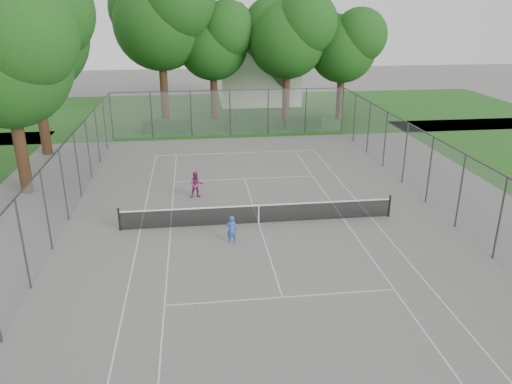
{
  "coord_description": "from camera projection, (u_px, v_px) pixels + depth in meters",
  "views": [
    {
      "loc": [
        -2.83,
        -21.3,
        9.74
      ],
      "look_at": [
        0.0,
        1.0,
        1.2
      ],
      "focal_mm": 35.0,
      "sensor_mm": 36.0,
      "label": 1
    }
  ],
  "objects": [
    {
      "name": "tree_far_left",
      "position": [
        161.0,
        15.0,
        41.09
      ],
      "size": [
        8.91,
        8.13,
        12.8
      ],
      "color": "#351F13",
      "rests_on": "ground"
    },
    {
      "name": "grass_far",
      "position": [
        223.0,
        112.0,
        47.65
      ],
      "size": [
        60.0,
        20.0,
        0.0
      ],
      "primitive_type": "cube",
      "color": "#1C4B15",
      "rests_on": "ground"
    },
    {
      "name": "ground",
      "position": [
        259.0,
        223.0,
        23.54
      ],
      "size": [
        120.0,
        120.0,
        0.0
      ],
      "primitive_type": "plane",
      "color": "#63615F",
      "rests_on": "ground"
    },
    {
      "name": "perimeter_fence",
      "position": [
        259.0,
        187.0,
        22.9
      ],
      "size": [
        18.08,
        34.08,
        3.52
      ],
      "color": "#38383D",
      "rests_on": "ground"
    },
    {
      "name": "tree_side_back",
      "position": [
        30.0,
        26.0,
        31.38
      ],
      "size": [
        8.46,
        7.73,
        12.16
      ],
      "color": "#351F13",
      "rests_on": "ground"
    },
    {
      "name": "tree_far_right",
      "position": [
        344.0,
        43.0,
        42.59
      ],
      "size": [
        6.59,
        6.02,
        9.48
      ],
      "color": "#351F13",
      "rests_on": "ground"
    },
    {
      "name": "tree_side_front",
      "position": [
        5.0,
        52.0,
        24.77
      ],
      "size": [
        7.53,
        6.87,
        10.82
      ],
      "color": "#351F13",
      "rests_on": "ground"
    },
    {
      "name": "hedge_mid",
      "position": [
        249.0,
        123.0,
        40.75
      ],
      "size": [
        3.63,
        1.04,
        1.14
      ],
      "primitive_type": "cube",
      "color": "#143E14",
      "rests_on": "ground"
    },
    {
      "name": "house",
      "position": [
        259.0,
        64.0,
        50.68
      ],
      "size": [
        7.87,
        6.1,
        9.8
      ],
      "color": "white",
      "rests_on": "ground"
    },
    {
      "name": "court_markings",
      "position": [
        259.0,
        223.0,
        23.54
      ],
      "size": [
        11.03,
        23.83,
        0.01
      ],
      "color": "beige",
      "rests_on": "ground"
    },
    {
      "name": "girl_player",
      "position": [
        232.0,
        229.0,
        21.46
      ],
      "size": [
        0.46,
        0.32,
        1.24
      ],
      "primitive_type": "imported",
      "rotation": [
        0.0,
        0.0,
        3.19
      ],
      "color": "#3150BA",
      "rests_on": "ground"
    },
    {
      "name": "woman_player",
      "position": [
        196.0,
        185.0,
        26.4
      ],
      "size": [
        0.75,
        0.62,
        1.43
      ],
      "primitive_type": "imported",
      "rotation": [
        0.0,
        0.0,
        0.11
      ],
      "color": "#7A2861",
      "rests_on": "ground"
    },
    {
      "name": "tree_far_midleft",
      "position": [
        213.0,
        38.0,
        42.5
      ],
      "size": [
        7.0,
        6.39,
        10.06
      ],
      "color": "#351F13",
      "rests_on": "ground"
    },
    {
      "name": "hedge_right",
      "position": [
        303.0,
        123.0,
        41.39
      ],
      "size": [
        2.96,
        1.09,
        0.89
      ],
      "primitive_type": "cube",
      "color": "#143E14",
      "rests_on": "ground"
    },
    {
      "name": "hedge_left",
      "position": [
        166.0,
        126.0,
        40.02
      ],
      "size": [
        3.84,
        1.15,
        0.96
      ],
      "primitive_type": "cube",
      "color": "#143E14",
      "rests_on": "ground"
    },
    {
      "name": "tree_far_midright",
      "position": [
        289.0,
        32.0,
        41.49
      ],
      "size": [
        7.53,
        6.88,
        10.83
      ],
      "color": "#351F13",
      "rests_on": "ground"
    },
    {
      "name": "tennis_net",
      "position": [
        259.0,
        213.0,
        23.36
      ],
      "size": [
        12.87,
        0.1,
        1.1
      ],
      "color": "black",
      "rests_on": "ground"
    }
  ]
}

